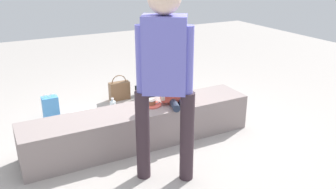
{
  "coord_description": "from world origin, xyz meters",
  "views": [
    {
      "loc": [
        -1.3,
        -3.09,
        1.82
      ],
      "look_at": [
        0.13,
        -0.35,
        0.64
      ],
      "focal_mm": 37.85,
      "sensor_mm": 36.0,
      "label": 1
    }
  ],
  "objects": [
    {
      "name": "ground_plane",
      "position": [
        0.0,
        0.0,
        0.0
      ],
      "size": [
        12.0,
        12.0,
        0.0
      ],
      "primitive_type": "plane",
      "color": "#A69F98"
    },
    {
      "name": "concrete_ledge",
      "position": [
        0.0,
        0.0,
        0.2
      ],
      "size": [
        2.42,
        0.46,
        0.39
      ],
      "primitive_type": "cube",
      "color": "gray",
      "rests_on": "ground_plane"
    },
    {
      "name": "child_seated",
      "position": [
        0.35,
        -0.04,
        0.6
      ],
      "size": [
        0.29,
        0.35,
        0.48
      ],
      "color": "#232E42",
      "rests_on": "concrete_ledge"
    },
    {
      "name": "adult_standing",
      "position": [
        -0.07,
        -0.69,
        1.02
      ],
      "size": [
        0.44,
        0.36,
        1.69
      ],
      "color": "#36272E",
      "rests_on": "ground_plane"
    },
    {
      "name": "cake_plate",
      "position": [
        0.13,
        0.03,
        0.41
      ],
      "size": [
        0.22,
        0.22,
        0.07
      ],
      "color": "#E0594C",
      "rests_on": "concrete_ledge"
    },
    {
      "name": "gift_bag",
      "position": [
        -0.73,
        1.03,
        0.15
      ],
      "size": [
        0.18,
        0.13,
        0.34
      ],
      "color": "#4C99E0",
      "rests_on": "ground_plane"
    },
    {
      "name": "railing_post",
      "position": [
        1.02,
        1.52,
        0.43
      ],
      "size": [
        0.36,
        0.36,
        1.14
      ],
      "color": "black",
      "rests_on": "ground_plane"
    },
    {
      "name": "water_bottle_near_gift",
      "position": [
        -0.01,
        0.86,
        0.1
      ],
      "size": [
        0.07,
        0.07,
        0.21
      ],
      "color": "silver",
      "rests_on": "ground_plane"
    },
    {
      "name": "party_cup_red",
      "position": [
        0.58,
        0.79,
        0.05
      ],
      "size": [
        0.08,
        0.08,
        0.1
      ],
      "primitive_type": "cylinder",
      "color": "red",
      "rests_on": "ground_plane"
    },
    {
      "name": "cake_box_white",
      "position": [
        -0.38,
        0.9,
        0.05
      ],
      "size": [
        0.4,
        0.38,
        0.1
      ],
      "primitive_type": "cube",
      "rotation": [
        0.0,
        0.0,
        -0.26
      ],
      "color": "white",
      "rests_on": "ground_plane"
    },
    {
      "name": "handbag_black_leather",
      "position": [
        0.59,
        1.14,
        0.11
      ],
      "size": [
        0.32,
        0.12,
        0.31
      ],
      "color": "black",
      "rests_on": "ground_plane"
    },
    {
      "name": "handbag_brown_canvas",
      "position": [
        0.23,
        1.28,
        0.13
      ],
      "size": [
        0.28,
        0.11,
        0.35
      ],
      "color": "brown",
      "rests_on": "ground_plane"
    }
  ]
}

